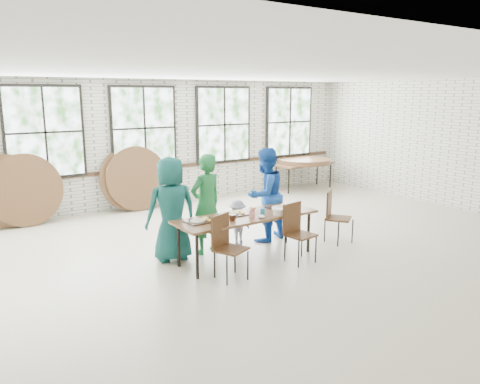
% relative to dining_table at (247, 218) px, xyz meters
% --- Properties ---
extents(room, '(12.00, 12.00, 12.00)m').
position_rel_dining_table_xyz_m(room, '(0.11, 4.39, 1.14)').
color(room, beige).
rests_on(room, ground).
extents(dining_table, '(2.41, 0.82, 0.74)m').
position_rel_dining_table_xyz_m(dining_table, '(0.00, 0.00, 0.00)').
color(dining_table, brown).
rests_on(dining_table, ground).
extents(chair_near_left, '(0.54, 0.54, 0.95)m').
position_rel_dining_table_xyz_m(chair_near_left, '(-0.71, -0.48, -0.13)').
color(chair_near_left, '#4A2D18').
rests_on(chair_near_left, ground).
extents(chair_near_right, '(0.48, 0.47, 0.95)m').
position_rel_dining_table_xyz_m(chair_near_right, '(0.62, -0.51, -0.13)').
color(chair_near_right, '#4A2D18').
rests_on(chair_near_right, ground).
extents(chair_spare, '(0.58, 0.57, 0.95)m').
position_rel_dining_table_xyz_m(chair_spare, '(1.83, -0.14, -0.13)').
color(chair_spare, '#4A2D18').
rests_on(chair_spare, ground).
extents(adult_teal, '(0.89, 0.63, 1.70)m').
position_rel_dining_table_xyz_m(adult_teal, '(-1.02, 0.65, 0.16)').
color(adult_teal, '#195F5C').
rests_on(adult_teal, ground).
extents(adult_green, '(0.69, 0.52, 1.70)m').
position_rel_dining_table_xyz_m(adult_green, '(-0.38, 0.65, 0.16)').
color(adult_green, '#1E7136').
rests_on(adult_green, ground).
extents(toddler, '(0.55, 0.33, 0.84)m').
position_rel_dining_table_xyz_m(toddler, '(0.25, 0.65, -0.27)').
color(toddler, '#211647').
rests_on(toddler, ground).
extents(adult_blue, '(0.96, 0.82, 1.72)m').
position_rel_dining_table_xyz_m(adult_blue, '(0.86, 0.65, 0.17)').
color(adult_blue, '#194DAF').
rests_on(adult_blue, ground).
extents(storage_table, '(1.85, 0.89, 0.74)m').
position_rel_dining_table_xyz_m(storage_table, '(4.65, 3.86, -0.00)').
color(storage_table, brown).
rests_on(storage_table, ground).
extents(tabletop_clutter, '(2.02, 0.65, 0.11)m').
position_rel_dining_table_xyz_m(tabletop_clutter, '(0.08, -0.04, 0.08)').
color(tabletop_clutter, black).
rests_on(tabletop_clutter, dining_table).
extents(round_tops_stacked, '(1.50, 1.50, 0.13)m').
position_rel_dining_table_xyz_m(round_tops_stacked, '(4.65, 3.86, 0.12)').
color(round_tops_stacked, brown).
rests_on(round_tops_stacked, storage_table).
extents(round_tops_leaning, '(4.27, 0.45, 1.49)m').
position_rel_dining_table_xyz_m(round_tops_leaning, '(-1.52, 4.20, 0.05)').
color(round_tops_leaning, brown).
rests_on(round_tops_leaning, ground).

